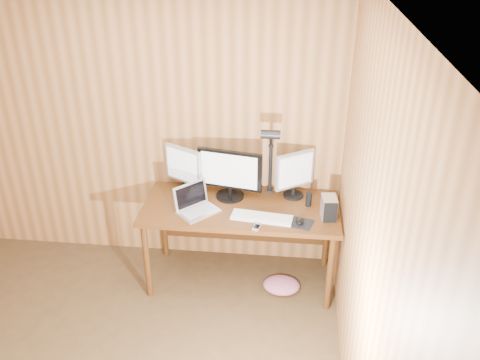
% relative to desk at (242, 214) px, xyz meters
% --- Properties ---
extents(room_shell, '(4.00, 4.00, 4.00)m').
position_rel_desk_xyz_m(room_shell, '(-0.93, -1.70, 0.62)').
color(room_shell, '#49341C').
rests_on(room_shell, ground).
extents(desk, '(1.60, 0.70, 0.75)m').
position_rel_desk_xyz_m(desk, '(0.00, 0.00, 0.00)').
color(desk, '#4C2A10').
rests_on(desk, floor).
extents(monitor_center, '(0.54, 0.24, 0.42)m').
position_rel_desk_xyz_m(monitor_center, '(-0.11, 0.07, 0.34)').
color(monitor_center, black).
rests_on(monitor_center, desk).
extents(monitor_left, '(0.33, 0.20, 0.41)m').
position_rel_desk_xyz_m(monitor_left, '(-0.51, 0.13, 0.34)').
color(monitor_left, black).
rests_on(monitor_left, desk).
extents(monitor_right, '(0.31, 0.23, 0.40)m').
position_rel_desk_xyz_m(monitor_right, '(0.42, 0.14, 0.34)').
color(monitor_right, black).
rests_on(monitor_right, desk).
extents(laptop, '(0.38, 0.38, 0.22)m').
position_rel_desk_xyz_m(laptop, '(-0.36, -0.18, 0.18)').
color(laptop, silver).
rests_on(laptop, desk).
extents(keyboard, '(0.49, 0.20, 0.02)m').
position_rel_desk_xyz_m(keyboard, '(0.18, -0.24, 0.13)').
color(keyboard, white).
rests_on(keyboard, desk).
extents(mousepad, '(0.23, 0.21, 0.00)m').
position_rel_desk_xyz_m(mousepad, '(0.48, -0.28, 0.12)').
color(mousepad, black).
rests_on(mousepad, desk).
extents(mouse, '(0.08, 0.12, 0.04)m').
position_rel_desk_xyz_m(mouse, '(0.48, -0.28, 0.14)').
color(mouse, black).
rests_on(mouse, mousepad).
extents(hard_drive, '(0.13, 0.17, 0.18)m').
position_rel_desk_xyz_m(hard_drive, '(0.70, -0.17, 0.21)').
color(hard_drive, silver).
rests_on(hard_drive, desk).
extents(phone, '(0.07, 0.11, 0.01)m').
position_rel_desk_xyz_m(phone, '(0.16, -0.37, 0.13)').
color(phone, silver).
rests_on(phone, desk).
extents(speaker, '(0.05, 0.05, 0.12)m').
position_rel_desk_xyz_m(speaker, '(0.55, -0.00, 0.18)').
color(speaker, black).
rests_on(speaker, desk).
extents(desk_lamp, '(0.15, 0.22, 0.67)m').
position_rel_desk_xyz_m(desk_lamp, '(0.22, 0.12, 0.54)').
color(desk_lamp, black).
rests_on(desk_lamp, desk).
extents(fabric_pile, '(0.32, 0.27, 0.10)m').
position_rel_desk_xyz_m(fabric_pile, '(0.36, -0.18, -0.58)').
color(fabric_pile, '#C35E83').
rests_on(fabric_pile, floor).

